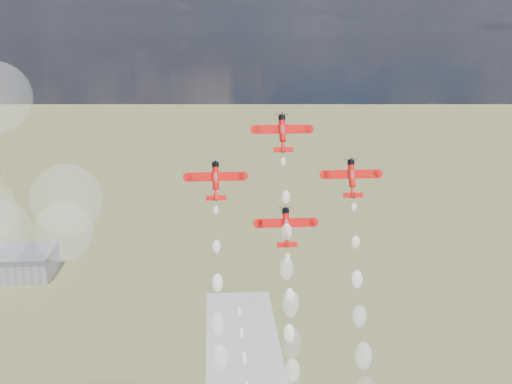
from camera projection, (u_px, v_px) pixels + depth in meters
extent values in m
cube|color=gray|center=(5.00, 266.00, 310.76)|extent=(50.00, 28.00, 10.00)
cube|color=#595B60|center=(3.00, 255.00, 309.03)|extent=(50.00, 28.00, 3.00)
cylinder|color=red|center=(282.00, 130.00, 128.27)|extent=(1.35, 3.38, 5.11)
cylinder|color=black|center=(282.00, 118.00, 128.74)|extent=(1.54, 1.81, 1.54)
cube|color=red|center=(282.00, 129.00, 128.65)|extent=(11.78, 1.02, 1.83)
cube|color=white|center=(267.00, 130.00, 128.54)|extent=(4.63, 0.25, 0.49)
cube|color=white|center=(297.00, 129.00, 128.99)|extent=(4.63, 0.25, 0.49)
cube|color=red|center=(283.00, 150.00, 127.38)|extent=(4.25, 0.56, 1.01)
cube|color=red|center=(284.00, 150.00, 126.63)|extent=(0.14, 2.02, 1.84)
ellipsoid|color=silver|center=(283.00, 130.00, 127.73)|extent=(1.06, 1.89, 2.57)
cone|color=red|center=(283.00, 146.00, 127.60)|extent=(1.35, 2.30, 2.85)
cylinder|color=red|center=(216.00, 178.00, 125.49)|extent=(1.35, 3.38, 5.11)
cylinder|color=black|center=(215.00, 165.00, 125.96)|extent=(1.54, 1.81, 1.54)
cube|color=red|center=(216.00, 177.00, 125.87)|extent=(11.78, 1.02, 1.83)
cube|color=white|center=(200.00, 177.00, 125.76)|extent=(4.63, 0.25, 0.49)
cube|color=white|center=(231.00, 176.00, 126.21)|extent=(4.63, 0.25, 0.49)
cube|color=red|center=(216.00, 198.00, 124.59)|extent=(4.25, 0.56, 1.01)
cube|color=red|center=(216.00, 198.00, 123.85)|extent=(0.14, 2.02, 1.84)
ellipsoid|color=silver|center=(216.00, 178.00, 124.95)|extent=(1.06, 1.89, 2.57)
cone|color=red|center=(216.00, 194.00, 124.82)|extent=(1.35, 2.30, 2.85)
cylinder|color=red|center=(352.00, 175.00, 127.54)|extent=(1.35, 3.38, 5.11)
cylinder|color=black|center=(351.00, 163.00, 128.01)|extent=(1.54, 1.81, 1.54)
cube|color=red|center=(351.00, 174.00, 127.92)|extent=(11.78, 1.02, 1.83)
cube|color=white|center=(336.00, 175.00, 127.81)|extent=(4.63, 0.25, 0.49)
cube|color=white|center=(366.00, 174.00, 128.26)|extent=(4.63, 0.25, 0.49)
cube|color=red|center=(353.00, 195.00, 126.64)|extent=(4.25, 0.56, 1.01)
cube|color=red|center=(354.00, 196.00, 125.90)|extent=(0.14, 2.02, 1.84)
ellipsoid|color=silver|center=(352.00, 175.00, 127.00)|extent=(1.06, 1.89, 2.57)
cone|color=red|center=(353.00, 192.00, 126.87)|extent=(1.35, 2.30, 2.85)
cylinder|color=red|center=(286.00, 224.00, 124.75)|extent=(1.35, 3.38, 5.11)
cylinder|color=black|center=(286.00, 211.00, 125.22)|extent=(1.54, 1.81, 1.54)
cube|color=red|center=(286.00, 223.00, 125.14)|extent=(11.78, 1.02, 1.83)
cube|color=white|center=(271.00, 223.00, 125.02)|extent=(4.63, 0.25, 0.49)
cube|color=white|center=(301.00, 223.00, 125.48)|extent=(4.63, 0.25, 0.49)
cube|color=red|center=(287.00, 245.00, 123.86)|extent=(4.25, 0.56, 1.01)
cube|color=red|center=(288.00, 245.00, 123.11)|extent=(0.14, 2.02, 1.84)
ellipsoid|color=silver|center=(286.00, 224.00, 124.22)|extent=(1.06, 1.89, 2.57)
cone|color=red|center=(287.00, 241.00, 124.09)|extent=(1.35, 2.30, 2.85)
sphere|color=white|center=(283.00, 162.00, 127.01)|extent=(1.07, 1.07, 1.07)
sphere|color=white|center=(286.00, 197.00, 125.89)|extent=(1.65, 1.65, 1.65)
sphere|color=white|center=(287.00, 232.00, 124.53)|extent=(2.22, 2.22, 2.22)
sphere|color=white|center=(287.00, 269.00, 123.02)|extent=(2.80, 2.80, 2.80)
sphere|color=white|center=(291.00, 304.00, 122.15)|extent=(3.37, 3.37, 3.37)
sphere|color=white|center=(292.00, 343.00, 120.02)|extent=(3.95, 3.95, 3.95)
sphere|color=white|center=(290.00, 381.00, 119.08)|extent=(4.52, 4.52, 4.52)
sphere|color=white|center=(216.00, 210.00, 124.24)|extent=(1.07, 1.07, 1.07)
sphere|color=white|center=(216.00, 247.00, 123.13)|extent=(1.65, 1.65, 1.65)
sphere|color=white|center=(218.00, 283.00, 121.60)|extent=(2.22, 2.22, 2.22)
sphere|color=white|center=(218.00, 323.00, 120.12)|extent=(2.80, 2.80, 2.80)
sphere|color=white|center=(220.00, 358.00, 119.22)|extent=(3.37, 3.37, 3.37)
sphere|color=white|center=(354.00, 207.00, 126.41)|extent=(1.07, 1.07, 1.07)
sphere|color=white|center=(356.00, 242.00, 125.00)|extent=(1.65, 1.65, 1.65)
sphere|color=white|center=(357.00, 279.00, 123.44)|extent=(2.22, 2.22, 2.22)
sphere|color=white|center=(360.00, 316.00, 122.58)|extent=(2.80, 2.80, 2.80)
sphere|color=white|center=(363.00, 356.00, 121.27)|extent=(3.37, 3.37, 3.37)
sphere|color=white|center=(288.00, 257.00, 123.57)|extent=(1.07, 1.07, 1.07)
sphere|color=white|center=(290.00, 295.00, 122.12)|extent=(1.65, 1.65, 1.65)
sphere|color=white|center=(289.00, 333.00, 120.86)|extent=(2.22, 2.22, 2.22)
sphere|color=white|center=(293.00, 370.00, 119.51)|extent=(2.80, 2.80, 2.80)
sphere|color=white|center=(67.00, 200.00, 134.83)|extent=(16.21, 16.21, 16.21)
sphere|color=white|center=(64.00, 232.00, 150.85)|extent=(15.02, 15.02, 15.02)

